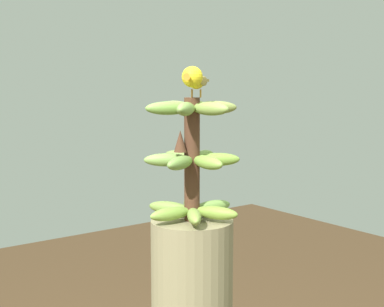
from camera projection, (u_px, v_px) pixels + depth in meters
The scene contains 2 objects.
banana_bunch at pixel (192, 159), 1.54m from camera, with size 0.28×0.27×0.35m.
perched_bird at pixel (194, 79), 1.50m from camera, with size 0.16×0.13×0.08m.
Camera 1 is at (0.92, 1.22, 1.57)m, focal length 51.63 mm.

